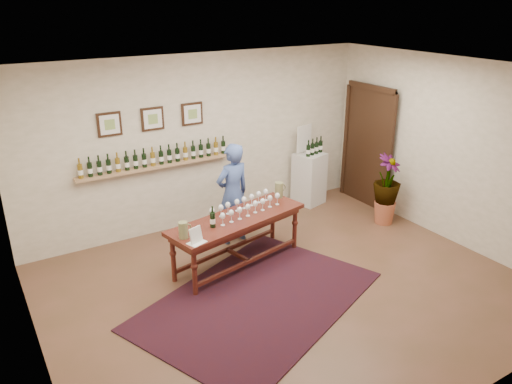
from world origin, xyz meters
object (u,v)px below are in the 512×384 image
display_pedestal (309,178)px  potted_plant (387,190)px  tasting_table (238,224)px  person (233,194)px

display_pedestal → potted_plant: size_ratio=0.92×
tasting_table → display_pedestal: size_ratio=2.28×
tasting_table → potted_plant: potted_plant is taller
potted_plant → display_pedestal: bearing=111.9°
potted_plant → person: (-2.50, 0.75, 0.19)m
tasting_table → potted_plant: bearing=-13.7°
potted_plant → person: person is taller
display_pedestal → person: bearing=-161.9°
display_pedestal → potted_plant: potted_plant is taller
tasting_table → display_pedestal: bearing=18.2°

